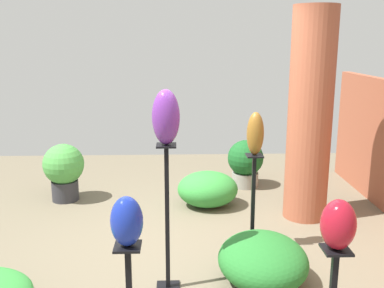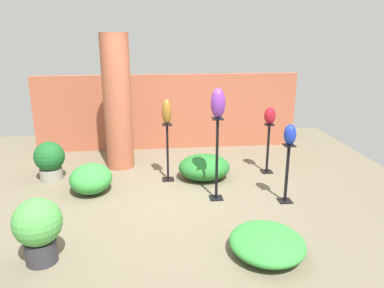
# 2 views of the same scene
# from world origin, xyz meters

# --- Properties ---
(ground_plane) EXTENTS (8.00, 8.00, 0.00)m
(ground_plane) POSITION_xyz_m (0.00, 0.00, 0.00)
(ground_plane) COLOR #6B604C
(brick_wall_back) EXTENTS (5.60, 0.12, 1.61)m
(brick_wall_back) POSITION_xyz_m (0.00, 2.65, 0.80)
(brick_wall_back) COLOR #9E5138
(brick_wall_back) RESTS_ON ground
(brick_pillar) EXTENTS (0.51, 0.51, 2.46)m
(brick_pillar) POSITION_xyz_m (-0.97, 1.58, 1.23)
(brick_pillar) COLOR #9E5138
(brick_pillar) RESTS_ON ground
(pedestal_ruby) EXTENTS (0.20, 0.20, 0.90)m
(pedestal_ruby) POSITION_xyz_m (1.71, 0.97, 0.41)
(pedestal_ruby) COLOR black
(pedestal_ruby) RESTS_ON ground
(pedestal_violet) EXTENTS (0.20, 0.20, 1.27)m
(pedestal_violet) POSITION_xyz_m (0.59, -0.04, 0.59)
(pedestal_violet) COLOR black
(pedestal_violet) RESTS_ON ground
(pedestal_bronze) EXTENTS (0.20, 0.20, 1.00)m
(pedestal_bronze) POSITION_xyz_m (-0.11, 0.80, 0.45)
(pedestal_bronze) COLOR black
(pedestal_bronze) RESTS_ON ground
(pedestal_cobalt) EXTENTS (0.20, 0.20, 0.90)m
(pedestal_cobalt) POSITION_xyz_m (1.62, -0.25, 0.41)
(pedestal_cobalt) COLOR black
(pedestal_cobalt) RESTS_ON ground
(art_vase_ruby) EXTENTS (0.20, 0.20, 0.30)m
(art_vase_ruby) POSITION_xyz_m (1.71, 0.97, 1.05)
(art_vase_ruby) COLOR maroon
(art_vase_ruby) RESTS_ON pedestal_ruby
(art_vase_violet) EXTENTS (0.21, 0.22, 0.44)m
(art_vase_violet) POSITION_xyz_m (0.59, -0.04, 1.50)
(art_vase_violet) COLOR #6B2D8C
(art_vase_violet) RESTS_ON pedestal_violet
(art_vase_bronze) EXTENTS (0.16, 0.17, 0.42)m
(art_vase_bronze) POSITION_xyz_m (-0.11, 0.80, 1.21)
(art_vase_bronze) COLOR brown
(art_vase_bronze) RESTS_ON pedestal_bronze
(art_vase_cobalt) EXTENTS (0.18, 0.19, 0.31)m
(art_vase_cobalt) POSITION_xyz_m (1.62, -0.25, 1.05)
(art_vase_cobalt) COLOR #192D9E
(art_vase_cobalt) RESTS_ON pedestal_cobalt
(potted_plant_mid_left) EXTENTS (0.52, 0.52, 0.68)m
(potted_plant_mid_left) POSITION_xyz_m (-2.12, 1.03, 0.37)
(potted_plant_mid_left) COLOR gray
(potted_plant_mid_left) RESTS_ON ground
(potted_plant_front_right) EXTENTS (0.53, 0.53, 0.76)m
(potted_plant_front_right) POSITION_xyz_m (-1.64, -1.45, 0.43)
(potted_plant_front_right) COLOR #2D2D33
(potted_plant_front_right) RESTS_ON ground
(foliage_bed_east) EXTENTS (0.67, 0.77, 0.45)m
(foliage_bed_east) POSITION_xyz_m (-1.36, 0.43, 0.22)
(foliage_bed_east) COLOR #338C38
(foliage_bed_east) RESTS_ON ground
(foliage_bed_west) EXTENTS (0.88, 0.95, 0.28)m
(foliage_bed_west) POSITION_xyz_m (0.92, -1.57, 0.14)
(foliage_bed_west) COLOR #338C38
(foliage_bed_west) RESTS_ON ground
(foliage_bed_center) EXTENTS (0.89, 0.78, 0.42)m
(foliage_bed_center) POSITION_xyz_m (0.52, 0.79, 0.21)
(foliage_bed_center) COLOR #236B28
(foliage_bed_center) RESTS_ON ground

